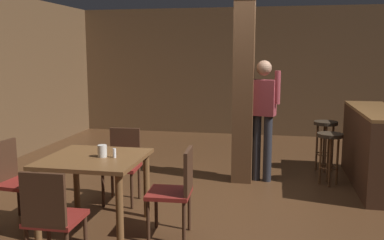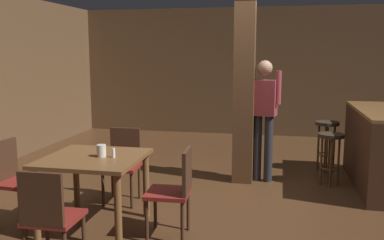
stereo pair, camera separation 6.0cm
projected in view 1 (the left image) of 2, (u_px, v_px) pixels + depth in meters
ground_plane at (234, 201)px, 5.30m from camera, size 10.80×10.80×0.00m
wall_back at (255, 72)px, 9.44m from camera, size 8.00×0.10×2.80m
pillar at (244, 84)px, 5.94m from camera, size 0.28×0.28×2.80m
dining_table at (95, 169)px, 4.38m from camera, size 0.98×0.98×0.77m
chair_north at (123, 161)px, 5.25m from camera, size 0.45×0.45×0.89m
chair_west at (14, 178)px, 4.55m from camera, size 0.46×0.46×0.89m
chair_south at (51, 215)px, 3.50m from camera, size 0.43×0.43×0.89m
chair_east at (177, 188)px, 4.21m from camera, size 0.44×0.44×0.89m
napkin_cup at (102, 151)px, 4.34m from camera, size 0.09×0.09×0.12m
salt_shaker at (114, 153)px, 4.32m from camera, size 0.03×0.03×0.09m
standing_person at (263, 112)px, 6.02m from camera, size 0.47×0.27×1.72m
bar_counter at (368, 147)px, 5.87m from camera, size 0.56×2.00×1.07m
bar_stool_near at (330, 146)px, 5.90m from camera, size 0.35×0.35×0.73m
bar_stool_mid at (325, 134)px, 6.60m from camera, size 0.36×0.36×0.78m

